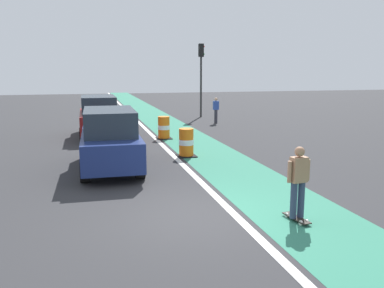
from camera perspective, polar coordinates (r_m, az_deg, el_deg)
name	(u,v)px	position (r m, az deg, el deg)	size (l,w,h in m)	color
ground_plane	(195,215)	(9.54, 0.43, -10.00)	(100.00, 100.00, 0.00)	#2D2D30
bike_lane_strip	(180,134)	(21.43, -1.74, 1.48)	(2.50, 80.00, 0.01)	#2D755B
lane_divider_stripe	(152,135)	(21.15, -5.70, 1.31)	(0.20, 80.00, 0.01)	silver
skateboarder_on_lane	(298,181)	(9.24, 14.69, -5.10)	(0.57, 0.82, 1.69)	black
parked_suv_nearest	(110,139)	(13.82, -11.43, 0.65)	(1.99, 4.64, 2.04)	navy
parked_suv_second	(99,116)	(20.85, -12.93, 3.83)	(1.92, 4.60, 2.04)	maroon
traffic_barrel_front	(186,143)	(15.72, -0.81, 0.16)	(0.73, 0.73, 1.09)	orange
traffic_barrel_mid	(164,128)	(19.82, -3.98, 2.27)	(0.73, 0.73, 1.09)	orange
traffic_light_corner	(201,67)	(28.90, 1.29, 10.74)	(0.41, 0.32, 5.10)	#2D2D2D
pedestrian_crossing	(216,110)	(25.50, 3.38, 4.84)	(0.34, 0.20, 1.61)	#33333D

